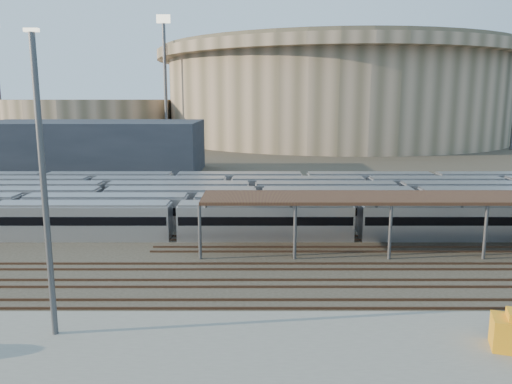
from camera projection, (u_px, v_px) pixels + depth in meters
name	position (u px, v px, depth m)	size (l,w,h in m)	color
ground	(289.00, 263.00, 44.02)	(420.00, 420.00, 0.00)	#383026
apron	(221.00, 345.00, 29.26)	(50.00, 9.00, 0.20)	gray
subway_trains	(290.00, 201.00, 61.87)	(127.28, 23.90, 3.60)	#BBBBC0
empty_tracks	(293.00, 283.00, 39.09)	(170.00, 9.62, 0.18)	#4C3323
stadium	(334.00, 93.00, 178.58)	(124.00, 124.00, 32.50)	tan
secondary_arena	(89.00, 120.00, 170.51)	(56.00, 56.00, 14.00)	tan
service_building	(92.00, 147.00, 97.16)	(42.00, 20.00, 10.00)	#1E232D
floodlight_0	(165.00, 77.00, 148.33)	(4.00, 1.00, 38.40)	#4F4F54
floodlight_3	(238.00, 82.00, 197.47)	(4.00, 1.00, 38.40)	#4F4F54
yard_light_pole	(44.00, 188.00, 28.81)	(0.81, 0.36, 17.92)	#4F4F54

